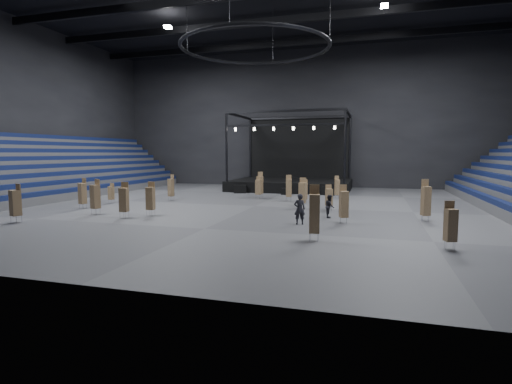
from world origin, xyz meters
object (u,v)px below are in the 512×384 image
(chair_stack_10, at_px, (451,224))
(chair_stack_5, at_px, (302,192))
(chair_stack_9, at_px, (289,188))
(chair_stack_17, at_px, (304,191))
(chair_stack_1, at_px, (337,187))
(chair_stack_3, at_px, (111,193))
(stage, at_px, (292,177))
(chair_stack_11, at_px, (344,204))
(flight_case_right, at_px, (328,191))
(chair_stack_2, at_px, (171,187))
(chair_stack_8, at_px, (95,196))
(chair_stack_12, at_px, (260,184))
(man_center, at_px, (300,209))
(flight_case_mid, at_px, (286,191))
(chair_stack_4, at_px, (83,193))
(chair_stack_13, at_px, (426,200))
(chair_stack_7, at_px, (15,202))
(chair_stack_16, at_px, (124,199))
(chair_stack_15, at_px, (314,213))
(chair_stack_14, at_px, (258,187))
(chair_stack_0, at_px, (151,198))
(crew_member, at_px, (330,206))
(chair_stack_6, at_px, (329,197))
(flight_case_left, at_px, (240,189))

(chair_stack_10, bearing_deg, chair_stack_5, 110.38)
(chair_stack_9, bearing_deg, chair_stack_17, -60.75)
(chair_stack_1, bearing_deg, chair_stack_3, -174.44)
(stage, relative_size, chair_stack_11, 5.66)
(flight_case_right, distance_m, chair_stack_2, 16.33)
(chair_stack_3, relative_size, chair_stack_10, 0.79)
(chair_stack_1, distance_m, chair_stack_8, 22.04)
(flight_case_right, height_order, chair_stack_12, chair_stack_12)
(chair_stack_9, xyz_separation_m, chair_stack_11, (5.70, -10.50, -0.00))
(flight_case_right, bearing_deg, chair_stack_17, -98.67)
(flight_case_right, distance_m, man_center, 17.92)
(chair_stack_9, distance_m, chair_stack_17, 2.51)
(flight_case_mid, distance_m, chair_stack_4, 20.22)
(chair_stack_3, xyz_separation_m, man_center, (17.86, -5.60, 0.00))
(chair_stack_12, relative_size, chair_stack_13, 0.94)
(stage, distance_m, chair_stack_5, 17.01)
(chair_stack_8, relative_size, chair_stack_17, 1.18)
(chair_stack_7, bearing_deg, chair_stack_3, 109.65)
(chair_stack_4, height_order, chair_stack_16, chair_stack_16)
(chair_stack_4, bearing_deg, chair_stack_15, -3.76)
(stage, distance_m, chair_stack_14, 11.03)
(chair_stack_7, bearing_deg, chair_stack_13, 35.24)
(chair_stack_11, height_order, chair_stack_14, chair_stack_11)
(stage, relative_size, chair_stack_0, 5.76)
(chair_stack_1, relative_size, chair_stack_4, 0.91)
(chair_stack_8, xyz_separation_m, chair_stack_13, (22.66, 3.45, 0.06))
(chair_stack_13, height_order, chair_stack_15, chair_stack_15)
(chair_stack_4, bearing_deg, stage, 74.27)
(chair_stack_16, distance_m, crew_member, 14.18)
(chair_stack_4, relative_size, chair_stack_13, 0.89)
(chair_stack_0, xyz_separation_m, chair_stack_14, (4.46, 12.30, -0.11))
(chair_stack_12, bearing_deg, chair_stack_14, -112.20)
(chair_stack_6, relative_size, chair_stack_13, 0.74)
(stage, bearing_deg, crew_member, -72.04)
(stage, distance_m, chair_stack_15, 29.00)
(flight_case_left, distance_m, chair_stack_0, 16.99)
(chair_stack_3, relative_size, chair_stack_4, 0.73)
(chair_stack_1, bearing_deg, chair_stack_11, -104.34)
(flight_case_right, xyz_separation_m, chair_stack_15, (1.67, -22.44, 1.02))
(chair_stack_0, relative_size, chair_stack_11, 0.98)
(flight_case_left, xyz_separation_m, chair_stack_1, (10.81, -2.38, 0.71))
(flight_case_left, distance_m, chair_stack_3, 14.29)
(flight_case_mid, relative_size, chair_stack_1, 0.48)
(chair_stack_0, distance_m, crew_member, 12.65)
(man_center, bearing_deg, chair_stack_12, -83.97)
(chair_stack_13, bearing_deg, chair_stack_1, 98.18)
(chair_stack_0, bearing_deg, chair_stack_16, -138.05)
(chair_stack_13, bearing_deg, flight_case_left, 119.64)
(chair_stack_16, bearing_deg, chair_stack_4, 142.11)
(chair_stack_9, xyz_separation_m, chair_stack_17, (1.70, -1.85, -0.11))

